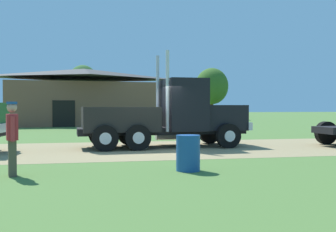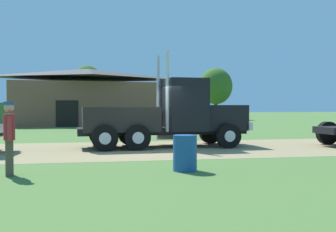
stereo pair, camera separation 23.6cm
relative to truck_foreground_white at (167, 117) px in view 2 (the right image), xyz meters
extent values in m
plane|color=#4C7033|center=(-0.86, -0.74, -1.26)|extent=(200.00, 200.00, 0.00)
cube|color=#948259|center=(-0.86, -0.74, -1.26)|extent=(120.00, 6.97, 0.01)
cube|color=black|center=(-0.20, -0.02, -0.57)|extent=(7.00, 1.82, 0.28)
cube|color=black|center=(2.39, 0.10, -0.04)|extent=(1.85, 2.05, 1.06)
cube|color=silver|center=(3.32, 0.14, -0.39)|extent=(0.26, 2.16, 0.32)
cube|color=black|center=(0.72, 0.02, 0.50)|extent=(1.68, 2.32, 2.15)
cube|color=#2D3D4C|center=(1.53, 0.06, 0.93)|extent=(0.13, 1.88, 0.95)
cylinder|color=silver|center=(-0.23, 0.87, 1.04)|extent=(0.14, 0.14, 3.23)
cylinder|color=silver|center=(-0.15, -0.91, 1.04)|extent=(0.14, 0.14, 3.23)
cylinder|color=silver|center=(0.20, 0.98, -0.79)|extent=(1.02, 0.57, 0.52)
cube|color=black|center=(-1.97, -0.10, -0.08)|extent=(3.10, 2.39, 0.99)
cylinder|color=black|center=(2.25, 1.22, -0.76)|extent=(1.01, 0.35, 1.00)
cylinder|color=silver|center=(2.24, 1.38, -0.76)|extent=(0.45, 0.06, 0.45)
cylinder|color=black|center=(2.35, -1.03, -0.76)|extent=(1.01, 0.35, 1.00)
cylinder|color=silver|center=(2.36, -1.19, -0.76)|extent=(0.45, 0.06, 0.45)
cylinder|color=black|center=(-2.72, 0.99, -0.76)|extent=(1.01, 0.35, 1.00)
cylinder|color=silver|center=(-2.73, 1.15, -0.76)|extent=(0.45, 0.06, 0.45)
cylinder|color=black|center=(-2.62, -1.26, -0.76)|extent=(1.01, 0.35, 1.00)
cylinder|color=silver|center=(-2.61, -1.42, -0.76)|extent=(0.45, 0.06, 0.45)
cylinder|color=black|center=(-1.47, 1.04, -0.76)|extent=(1.01, 0.35, 1.00)
cylinder|color=silver|center=(-1.48, 1.20, -0.76)|extent=(0.45, 0.06, 0.45)
cylinder|color=black|center=(-1.37, -1.20, -0.76)|extent=(1.01, 0.35, 1.00)
cylinder|color=silver|center=(-1.36, -1.36, -0.76)|extent=(0.45, 0.06, 0.45)
cube|color=silver|center=(-6.27, -1.05, -0.34)|extent=(0.36, 2.27, 0.32)
cylinder|color=black|center=(7.28, -0.22, -0.75)|extent=(1.03, 0.34, 1.02)
cylinder|color=silver|center=(7.27, -0.06, -0.75)|extent=(0.46, 0.06, 0.46)
cube|color=#B22D33|center=(-5.07, -6.26, -0.07)|extent=(0.35, 0.51, 0.63)
sphere|color=tan|center=(-5.07, -6.26, 0.41)|extent=(0.24, 0.24, 0.24)
cylinder|color=#1E478C|center=(-5.07, -6.26, 0.52)|extent=(0.25, 0.25, 0.06)
cube|color=brown|center=(-5.10, -6.16, -0.82)|extent=(0.21, 0.20, 0.89)
cube|color=brown|center=(-5.05, -6.36, -0.82)|extent=(0.21, 0.20, 0.89)
cylinder|color=#B22D33|center=(-5.14, -5.98, -0.10)|extent=(0.10, 0.10, 0.60)
cylinder|color=#B22D33|center=(-5.01, -6.53, -0.10)|extent=(0.10, 0.10, 0.60)
cylinder|color=#19478C|center=(-0.68, -6.32, -0.79)|extent=(0.63, 0.63, 0.94)
cube|color=brown|center=(-3.46, 21.65, 0.65)|extent=(13.94, 8.79, 3.82)
pyramid|color=#373737|center=(-3.46, 21.65, 3.48)|extent=(14.63, 9.22, 0.92)
cube|color=black|center=(-5.11, 17.64, -0.16)|extent=(1.80, 0.22, 2.20)
cylinder|color=#513823|center=(-3.70, 37.53, 0.49)|extent=(0.44, 0.44, 3.50)
ellipsoid|color=#33602A|center=(-3.70, 37.53, 3.77)|extent=(3.81, 3.81, 4.20)
cylinder|color=#513823|center=(12.80, 34.07, 0.05)|extent=(0.44, 0.44, 2.63)
ellipsoid|color=#355E20|center=(12.80, 34.07, 3.09)|extent=(4.30, 4.30, 4.74)
camera|label=1|loc=(-3.31, -16.61, 0.43)|focal=43.28mm
camera|label=2|loc=(-3.08, -16.66, 0.43)|focal=43.28mm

